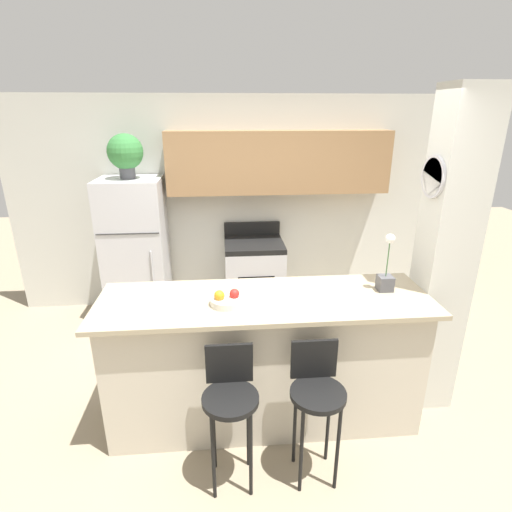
{
  "coord_description": "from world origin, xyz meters",
  "views": [
    {
      "loc": [
        -0.3,
        -2.63,
        2.36
      ],
      "look_at": [
        0.0,
        0.76,
        1.12
      ],
      "focal_mm": 28.0,
      "sensor_mm": 36.0,
      "label": 1
    }
  ],
  "objects_px": {
    "bar_stool_right": "(316,393)",
    "potted_plant_on_fridge": "(125,153)",
    "fruit_bowl": "(227,300)",
    "orchid_vase": "(386,274)",
    "refrigerator": "(136,251)",
    "bar_stool_left": "(230,398)",
    "stove_range": "(254,277)"
  },
  "relations": [
    {
      "from": "bar_stool_left",
      "to": "orchid_vase",
      "type": "distance_m",
      "value": 1.46
    },
    {
      "from": "bar_stool_right",
      "to": "bar_stool_left",
      "type": "bearing_deg",
      "value": 180.0
    },
    {
      "from": "bar_stool_left",
      "to": "refrigerator",
      "type": "bearing_deg",
      "value": 113.19
    },
    {
      "from": "orchid_vase",
      "to": "fruit_bowl",
      "type": "distance_m",
      "value": 1.22
    },
    {
      "from": "stove_range",
      "to": "bar_stool_left",
      "type": "relative_size",
      "value": 1.1
    },
    {
      "from": "stove_range",
      "to": "potted_plant_on_fridge",
      "type": "bearing_deg",
      "value": 179.71
    },
    {
      "from": "bar_stool_left",
      "to": "stove_range",
      "type": "bearing_deg",
      "value": 81.71
    },
    {
      "from": "potted_plant_on_fridge",
      "to": "fruit_bowl",
      "type": "bearing_deg",
      "value": -61.82
    },
    {
      "from": "bar_stool_right",
      "to": "fruit_bowl",
      "type": "bearing_deg",
      "value": 139.24
    },
    {
      "from": "stove_range",
      "to": "bar_stool_right",
      "type": "height_order",
      "value": "stove_range"
    },
    {
      "from": "stove_range",
      "to": "bar_stool_right",
      "type": "distance_m",
      "value": 2.4
    },
    {
      "from": "bar_stool_right",
      "to": "orchid_vase",
      "type": "relative_size",
      "value": 2.16
    },
    {
      "from": "stove_range",
      "to": "refrigerator",
      "type": "bearing_deg",
      "value": 179.72
    },
    {
      "from": "refrigerator",
      "to": "potted_plant_on_fridge",
      "type": "xyz_separation_m",
      "value": [
        -0.0,
        0.0,
        1.11
      ]
    },
    {
      "from": "bar_stool_right",
      "to": "potted_plant_on_fridge",
      "type": "bearing_deg",
      "value": 123.48
    },
    {
      "from": "refrigerator",
      "to": "bar_stool_left",
      "type": "xyz_separation_m",
      "value": [
        1.02,
        -2.39,
        -0.19
      ]
    },
    {
      "from": "bar_stool_right",
      "to": "stove_range",
      "type": "bearing_deg",
      "value": 95.02
    },
    {
      "from": "potted_plant_on_fridge",
      "to": "orchid_vase",
      "type": "height_order",
      "value": "potted_plant_on_fridge"
    },
    {
      "from": "refrigerator",
      "to": "fruit_bowl",
      "type": "relative_size",
      "value": 6.9
    },
    {
      "from": "stove_range",
      "to": "fruit_bowl",
      "type": "height_order",
      "value": "fruit_bowl"
    },
    {
      "from": "refrigerator",
      "to": "fruit_bowl",
      "type": "xyz_separation_m",
      "value": [
        1.02,
        -1.91,
        0.27
      ]
    },
    {
      "from": "refrigerator",
      "to": "bar_stool_left",
      "type": "relative_size",
      "value": 1.72
    },
    {
      "from": "stove_range",
      "to": "fruit_bowl",
      "type": "distance_m",
      "value": 2.04
    },
    {
      "from": "bar_stool_left",
      "to": "orchid_vase",
      "type": "xyz_separation_m",
      "value": [
        1.21,
        0.62,
        0.55
      ]
    },
    {
      "from": "potted_plant_on_fridge",
      "to": "fruit_bowl",
      "type": "distance_m",
      "value": 2.32
    },
    {
      "from": "bar_stool_left",
      "to": "bar_stool_right",
      "type": "height_order",
      "value": "same"
    },
    {
      "from": "refrigerator",
      "to": "bar_stool_left",
      "type": "bearing_deg",
      "value": -66.81
    },
    {
      "from": "refrigerator",
      "to": "stove_range",
      "type": "height_order",
      "value": "refrigerator"
    },
    {
      "from": "refrigerator",
      "to": "stove_range",
      "type": "xyz_separation_m",
      "value": [
        1.37,
        -0.01,
        -0.37
      ]
    },
    {
      "from": "fruit_bowl",
      "to": "potted_plant_on_fridge",
      "type": "bearing_deg",
      "value": 118.18
    },
    {
      "from": "stove_range",
      "to": "fruit_bowl",
      "type": "xyz_separation_m",
      "value": [
        -0.35,
        -1.9,
        0.64
      ]
    },
    {
      "from": "potted_plant_on_fridge",
      "to": "orchid_vase",
      "type": "distance_m",
      "value": 2.95
    }
  ]
}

